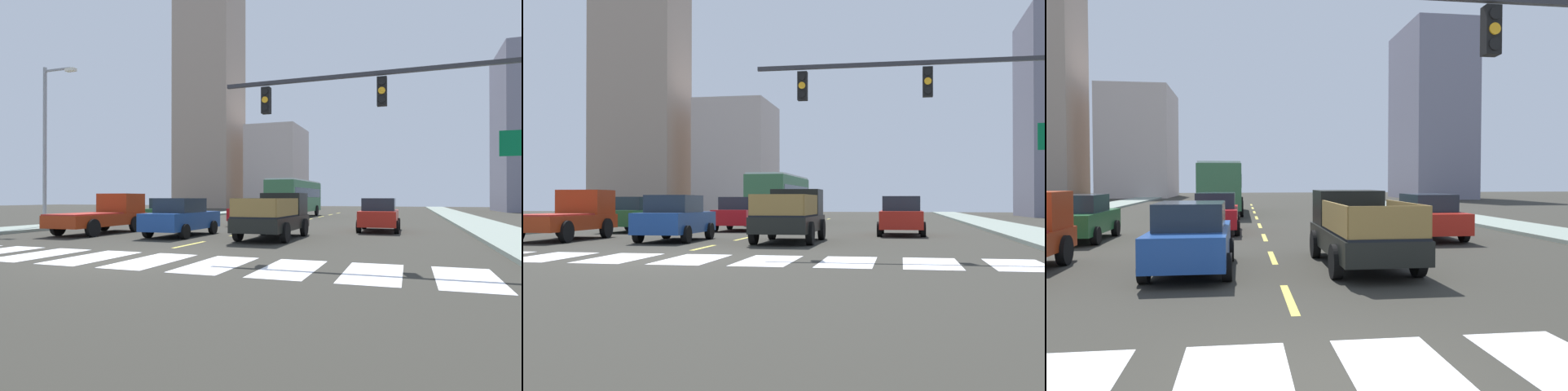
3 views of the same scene
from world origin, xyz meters
The scene contains 29 objects.
ground_plane centered at (0.00, 0.00, 0.00)m, with size 160.00×160.00×0.00m, color #2F2D27.
sidewalk_right centered at (11.85, 18.00, 0.07)m, with size 2.93×110.00×0.15m, color gray.
sidewalk_left centered at (-11.85, 18.00, 0.07)m, with size 2.93×110.00×0.15m, color gray.
crosswalk_stripe_3 centered at (-2.96, 0.00, 0.00)m, with size 1.31×2.97×0.01m, color silver.
crosswalk_stripe_4 centered at (-0.99, 0.00, 0.00)m, with size 1.31×2.97×0.01m, color silver.
crosswalk_stripe_5 centered at (0.99, 0.00, 0.00)m, with size 1.31×2.97×0.01m, color silver.
crosswalk_stripe_6 centered at (2.96, 0.00, 0.00)m, with size 1.31×2.97×0.01m, color silver.
crosswalk_stripe_7 centered at (4.94, 0.00, 0.00)m, with size 1.31×2.97×0.01m, color silver.
crosswalk_stripe_8 centered at (6.92, 0.00, 0.00)m, with size 1.31×2.97×0.01m, color silver.
crosswalk_stripe_9 centered at (8.89, 0.00, 0.00)m, with size 1.31×2.97×0.01m, color silver.
lane_dash_0 centered at (0.00, 4.00, 0.00)m, with size 0.16×2.40×0.01m, color #DDCA4B.
lane_dash_1 centered at (0.00, 9.00, 0.00)m, with size 0.16×2.40×0.01m, color #DDCA4B.
lane_dash_2 centered at (0.00, 14.00, 0.00)m, with size 0.16×2.40×0.01m, color #DDCA4B.
lane_dash_3 centered at (0.00, 19.00, 0.00)m, with size 0.16×2.40×0.01m, color #DDCA4B.
lane_dash_4 centered at (0.00, 24.00, 0.00)m, with size 0.16×2.40×0.01m, color #DDCA4B.
lane_dash_5 centered at (0.00, 29.00, 0.00)m, with size 0.16×2.40×0.01m, color #DDCA4B.
lane_dash_6 centered at (0.00, 34.00, 0.00)m, with size 0.16×2.40×0.01m, color #DDCA4B.
lane_dash_7 centered at (0.00, 39.00, 0.00)m, with size 0.16×2.40×0.01m, color #DDCA4B.
pickup_stakebed centered at (2.22, 7.72, 0.94)m, with size 2.18×5.20×1.96m.
pickup_dark centered at (-6.54, 7.40, 0.92)m, with size 2.18×5.20×1.96m.
city_bus centered at (-2.13, 27.82, 1.95)m, with size 2.72×10.80×3.32m.
sedan_near_left centered at (-1.96, 16.04, 0.86)m, with size 2.02×4.40×1.72m.
sedan_near_right centered at (-2.12, 7.13, 0.86)m, with size 2.02×4.40×1.72m.
sedan_far centered at (6.22, 12.93, 0.86)m, with size 2.02×4.40×1.72m.
sedan_mid centered at (-6.82, 13.91, 0.86)m, with size 2.02×4.40×1.72m.
traffic_signal_gantry centered at (8.10, 2.80, 4.20)m, with size 9.01×0.27×6.00m.
streetlight_left centered at (-11.31, 8.40, 4.97)m, with size 2.20×0.28×9.00m.
tower_tall_centre centered at (-25.82, 58.70, 23.03)m, with size 10.22×8.79×46.07m, color tan.
block_mid_right centered at (-13.93, 61.05, 6.92)m, with size 8.45×11.32×13.85m, color beige.
Camera 1 is at (7.73, -10.19, 1.74)m, focal length 29.60 mm.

